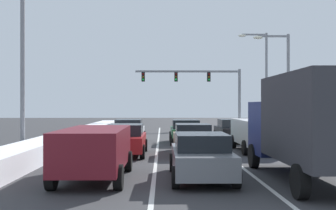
{
  "coord_description": "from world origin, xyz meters",
  "views": [
    {
      "loc": [
        -1.43,
        -5.77,
        2.42
      ],
      "look_at": [
        -0.95,
        28.52,
        2.46
      ],
      "focal_mm": 44.09,
      "sensor_mm": 36.0,
      "label": 1
    }
  ],
  "objects_px": {
    "sedan_black_right_lane_third": "(232,130)",
    "street_lamp_right_mid": "(283,76)",
    "sedan_gray_center_lane_nearest": "(201,156)",
    "sedan_green_center_lane_third": "(185,131)",
    "suv_silver_right_lane_second": "(257,132)",
    "traffic_light_gantry": "(203,83)",
    "roadside_sign_right": "(325,85)",
    "street_lamp_left_mid": "(30,50)",
    "street_lamp_right_far": "(263,73)",
    "sedan_red_left_lane_second": "(126,139)",
    "sedan_tan_center_lane_second": "(192,139)",
    "box_truck_right_lane_nearest": "(310,122)",
    "suv_maroon_left_lane_nearest": "(95,149)",
    "sedan_white_left_lane_third": "(129,131)"
  },
  "relations": [
    {
      "from": "sedan_red_left_lane_second",
      "to": "roadside_sign_right",
      "type": "bearing_deg",
      "value": 40.29
    },
    {
      "from": "sedan_black_right_lane_third",
      "to": "sedan_red_left_lane_second",
      "type": "distance_m",
      "value": 9.65
    },
    {
      "from": "box_truck_right_lane_nearest",
      "to": "street_lamp_left_mid",
      "type": "relative_size",
      "value": 0.84
    },
    {
      "from": "sedan_black_right_lane_third",
      "to": "street_lamp_left_mid",
      "type": "distance_m",
      "value": 13.95
    },
    {
      "from": "box_truck_right_lane_nearest",
      "to": "traffic_light_gantry",
      "type": "relative_size",
      "value": 0.66
    },
    {
      "from": "sedan_black_right_lane_third",
      "to": "roadside_sign_right",
      "type": "xyz_separation_m",
      "value": [
        8.35,
        5.31,
        3.25
      ]
    },
    {
      "from": "sedan_black_right_lane_third",
      "to": "sedan_red_left_lane_second",
      "type": "bearing_deg",
      "value": -131.66
    },
    {
      "from": "sedan_green_center_lane_third",
      "to": "roadside_sign_right",
      "type": "relative_size",
      "value": 0.82
    },
    {
      "from": "suv_silver_right_lane_second",
      "to": "roadside_sign_right",
      "type": "xyz_separation_m",
      "value": [
        7.98,
        11.05,
        3.0
      ]
    },
    {
      "from": "sedan_tan_center_lane_second",
      "to": "roadside_sign_right",
      "type": "height_order",
      "value": "roadside_sign_right"
    },
    {
      "from": "suv_silver_right_lane_second",
      "to": "street_lamp_left_mid",
      "type": "relative_size",
      "value": 0.57
    },
    {
      "from": "sedan_gray_center_lane_nearest",
      "to": "street_lamp_right_mid",
      "type": "bearing_deg",
      "value": 65.28
    },
    {
      "from": "sedan_red_left_lane_second",
      "to": "sedan_white_left_lane_third",
      "type": "height_order",
      "value": "same"
    },
    {
      "from": "suv_silver_right_lane_second",
      "to": "suv_maroon_left_lane_nearest",
      "type": "relative_size",
      "value": 1.0
    },
    {
      "from": "sedan_black_right_lane_third",
      "to": "sedan_gray_center_lane_nearest",
      "type": "distance_m",
      "value": 14.26
    },
    {
      "from": "box_truck_right_lane_nearest",
      "to": "sedan_black_right_lane_third",
      "type": "relative_size",
      "value": 1.6
    },
    {
      "from": "street_lamp_right_far",
      "to": "suv_silver_right_lane_second",
      "type": "bearing_deg",
      "value": -104.82
    },
    {
      "from": "sedan_gray_center_lane_nearest",
      "to": "sedan_red_left_lane_second",
      "type": "height_order",
      "value": "same"
    },
    {
      "from": "sedan_gray_center_lane_nearest",
      "to": "sedan_red_left_lane_second",
      "type": "bearing_deg",
      "value": 114.72
    },
    {
      "from": "sedan_red_left_lane_second",
      "to": "sedan_white_left_lane_third",
      "type": "xyz_separation_m",
      "value": [
        -0.39,
        6.91,
        0.0
      ]
    },
    {
      "from": "street_lamp_left_mid",
      "to": "roadside_sign_right",
      "type": "bearing_deg",
      "value": 33.16
    },
    {
      "from": "sedan_green_center_lane_third",
      "to": "sedan_gray_center_lane_nearest",
      "type": "bearing_deg",
      "value": -90.94
    },
    {
      "from": "sedan_white_left_lane_third",
      "to": "roadside_sign_right",
      "type": "xyz_separation_m",
      "value": [
        15.15,
        5.6,
        3.25
      ]
    },
    {
      "from": "street_lamp_right_far",
      "to": "sedan_tan_center_lane_second",
      "type": "bearing_deg",
      "value": -114.49
    },
    {
      "from": "traffic_light_gantry",
      "to": "street_lamp_left_mid",
      "type": "distance_m",
      "value": 25.02
    },
    {
      "from": "sedan_black_right_lane_third",
      "to": "traffic_light_gantry",
      "type": "height_order",
      "value": "traffic_light_gantry"
    },
    {
      "from": "sedan_gray_center_lane_nearest",
      "to": "sedan_green_center_lane_third",
      "type": "height_order",
      "value": "same"
    },
    {
      "from": "street_lamp_right_far",
      "to": "roadside_sign_right",
      "type": "relative_size",
      "value": 1.63
    },
    {
      "from": "street_lamp_right_far",
      "to": "suv_maroon_left_lane_nearest",
      "type": "bearing_deg",
      "value": -115.55
    },
    {
      "from": "sedan_white_left_lane_third",
      "to": "street_lamp_left_mid",
      "type": "xyz_separation_m",
      "value": [
        -4.22,
        -7.05,
        4.35
      ]
    },
    {
      "from": "sedan_gray_center_lane_nearest",
      "to": "sedan_green_center_lane_third",
      "type": "xyz_separation_m",
      "value": [
        0.21,
        12.88,
        0.0
      ]
    },
    {
      "from": "sedan_green_center_lane_third",
      "to": "street_lamp_right_far",
      "type": "height_order",
      "value": "street_lamp_right_far"
    },
    {
      "from": "sedan_green_center_lane_third",
      "to": "roadside_sign_right",
      "type": "distance_m",
      "value": 13.49
    },
    {
      "from": "sedan_tan_center_lane_second",
      "to": "street_lamp_right_far",
      "type": "xyz_separation_m",
      "value": [
        7.59,
        16.67,
        4.55
      ]
    },
    {
      "from": "sedan_green_center_lane_third",
      "to": "box_truck_right_lane_nearest",
      "type": "bearing_deg",
      "value": -76.57
    },
    {
      "from": "suv_silver_right_lane_second",
      "to": "sedan_gray_center_lane_nearest",
      "type": "height_order",
      "value": "suv_silver_right_lane_second"
    },
    {
      "from": "traffic_light_gantry",
      "to": "street_lamp_right_far",
      "type": "relative_size",
      "value": 1.22
    },
    {
      "from": "box_truck_right_lane_nearest",
      "to": "street_lamp_right_far",
      "type": "bearing_deg",
      "value": 79.64
    },
    {
      "from": "street_lamp_right_far",
      "to": "street_lamp_left_mid",
      "type": "height_order",
      "value": "street_lamp_right_far"
    },
    {
      "from": "sedan_black_right_lane_third",
      "to": "street_lamp_right_mid",
      "type": "xyz_separation_m",
      "value": [
        4.14,
        2.41,
        3.82
      ]
    },
    {
      "from": "roadside_sign_right",
      "to": "street_lamp_left_mid",
      "type": "bearing_deg",
      "value": -146.84
    },
    {
      "from": "suv_maroon_left_lane_nearest",
      "to": "roadside_sign_right",
      "type": "height_order",
      "value": "roadside_sign_right"
    },
    {
      "from": "sedan_green_center_lane_third",
      "to": "sedan_white_left_lane_third",
      "type": "height_order",
      "value": "same"
    },
    {
      "from": "traffic_light_gantry",
      "to": "roadside_sign_right",
      "type": "distance_m",
      "value": 13.32
    },
    {
      "from": "sedan_green_center_lane_third",
      "to": "traffic_light_gantry",
      "type": "bearing_deg",
      "value": 80.52
    },
    {
      "from": "sedan_white_left_lane_third",
      "to": "box_truck_right_lane_nearest",
      "type": "bearing_deg",
      "value": -64.0
    },
    {
      "from": "sedan_gray_center_lane_nearest",
      "to": "street_lamp_left_mid",
      "type": "height_order",
      "value": "street_lamp_left_mid"
    },
    {
      "from": "roadside_sign_right",
      "to": "suv_maroon_left_lane_nearest",
      "type": "bearing_deg",
      "value": -128.38
    },
    {
      "from": "box_truck_right_lane_nearest",
      "to": "traffic_light_gantry",
      "type": "bearing_deg",
      "value": 90.92
    },
    {
      "from": "suv_silver_right_lane_second",
      "to": "street_lamp_right_mid",
      "type": "height_order",
      "value": "street_lamp_right_mid"
    }
  ]
}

